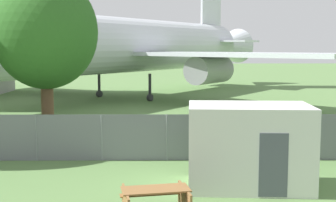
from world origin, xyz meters
The scene contains 5 objects.
perimeter_fence centered at (0.00, 10.56, 0.91)m, with size 56.07×0.07×1.82m.
airplane centered at (-4.34, 31.33, 4.53)m, with size 33.83×41.41×13.89m.
portable_cabin centered at (2.58, 7.06, 1.31)m, with size 3.93×2.54×2.63m.
picnic_bench_near_cabin centered at (-0.33, 4.42, 0.47)m, with size 1.99×1.71×0.76m.
tree_behind_benches centered at (-5.34, 13.44, 5.06)m, with size 4.61×4.61×7.63m.
Camera 1 is at (-0.12, -7.41, 4.42)m, focal length 50.00 mm.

